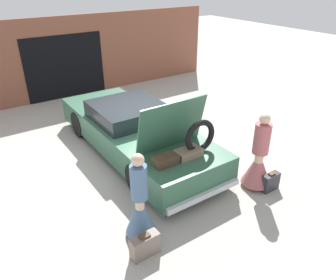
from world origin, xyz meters
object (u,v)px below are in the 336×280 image
(person_left, at_px, (140,208))
(suitcase_beside_right_person, at_px, (270,182))
(person_right, at_px, (258,162))
(car, at_px, (135,131))
(suitcase_beside_left_person, at_px, (145,245))

(person_left, xyz_separation_m, suitcase_beside_right_person, (2.92, -0.40, -0.40))
(person_right, bearing_deg, car, 21.18)
(person_left, bearing_deg, suitcase_beside_right_person, 67.25)
(suitcase_beside_left_person, xyz_separation_m, suitcase_beside_right_person, (3.10, 0.04, -0.01))
(car, xyz_separation_m, person_right, (1.39, -2.78, 0.03))
(car, relative_size, suitcase_beside_right_person, 13.04)
(car, height_order, suitcase_beside_right_person, car)
(person_left, distance_m, person_right, 2.79)
(car, bearing_deg, suitcase_beside_left_person, -116.97)
(person_right, bearing_deg, suitcase_beside_left_person, 90.71)
(person_right, bearing_deg, person_left, 82.07)
(person_left, xyz_separation_m, suitcase_beside_left_person, (-0.18, -0.44, -0.39))
(person_right, relative_size, suitcase_beside_left_person, 3.42)
(suitcase_beside_right_person, bearing_deg, car, 116.52)
(car, distance_m, person_left, 3.00)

